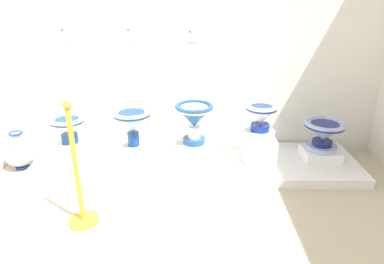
% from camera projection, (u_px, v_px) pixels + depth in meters
% --- Properties ---
extents(wall_back, '(4.34, 0.06, 2.94)m').
position_uv_depth(wall_back, '(196.00, 21.00, 3.51)').
color(wall_back, white).
rests_on(wall_back, ground_plane).
extents(display_platform, '(3.40, 0.90, 0.10)m').
position_uv_depth(display_platform, '(196.00, 163.00, 3.58)').
color(display_platform, white).
rests_on(display_platform, ground_plane).
extents(plinth_block_rightmost, '(0.34, 0.39, 0.10)m').
position_uv_depth(plinth_block_rightmost, '(72.00, 150.00, 3.64)').
color(plinth_block_rightmost, white).
rests_on(plinth_block_rightmost, display_platform).
extents(antique_toilet_rightmost, '(0.37, 0.37, 0.33)m').
position_uv_depth(antique_toilet_rightmost, '(68.00, 127.00, 3.54)').
color(antique_toilet_rightmost, white).
rests_on(antique_toilet_rightmost, plinth_block_rightmost).
extents(plinth_block_broad_patterned, '(0.30, 0.31, 0.09)m').
position_uv_depth(plinth_block_broad_patterned, '(135.00, 154.00, 3.56)').
color(plinth_block_broad_patterned, white).
rests_on(plinth_block_broad_patterned, display_platform).
extents(antique_toilet_broad_patterned, '(0.40, 0.40, 0.45)m').
position_uv_depth(antique_toilet_broad_patterned, '(132.00, 123.00, 3.43)').
color(antique_toilet_broad_patterned, '#A5B7D4').
rests_on(antique_toilet_broad_patterned, plinth_block_broad_patterned).
extents(plinth_block_tall_cobalt, '(0.39, 0.30, 0.18)m').
position_uv_depth(plinth_block_tall_cobalt, '(194.00, 151.00, 3.53)').
color(plinth_block_tall_cobalt, white).
rests_on(plinth_block_tall_cobalt, display_platform).
extents(antique_toilet_tall_cobalt, '(0.39, 0.39, 0.42)m').
position_uv_depth(antique_toilet_tall_cobalt, '(194.00, 117.00, 3.39)').
color(antique_toilet_tall_cobalt, '#24538D').
rests_on(antique_toilet_tall_cobalt, plinth_block_tall_cobalt).
extents(plinth_block_squat_floral, '(0.32, 0.40, 0.26)m').
position_uv_depth(plinth_block_squat_floral, '(258.00, 147.00, 3.53)').
color(plinth_block_squat_floral, white).
rests_on(plinth_block_squat_floral, display_platform).
extents(antique_toilet_squat_floral, '(0.33, 0.33, 0.35)m').
position_uv_depth(antique_toilet_squat_floral, '(261.00, 118.00, 3.40)').
color(antique_toilet_squat_floral, white).
rests_on(antique_toilet_squat_floral, plinth_block_squat_floral).
extents(plinth_block_pale_glazed, '(0.37, 0.33, 0.11)m').
position_uv_depth(plinth_block_pale_glazed, '(320.00, 154.00, 3.55)').
color(plinth_block_pale_glazed, white).
rests_on(plinth_block_pale_glazed, display_platform).
extents(antique_toilet_pale_glazed, '(0.41, 0.41, 0.31)m').
position_uv_depth(antique_toilet_pale_glazed, '(324.00, 132.00, 3.45)').
color(antique_toilet_pale_glazed, '#A3ABD8').
rests_on(antique_toilet_pale_glazed, plinth_block_pale_glazed).
extents(info_placard_first, '(0.09, 0.01, 0.13)m').
position_uv_depth(info_placard_first, '(65.00, 34.00, 3.54)').
color(info_placard_first, white).
extents(info_placard_second, '(0.11, 0.01, 0.14)m').
position_uv_depth(info_placard_second, '(132.00, 34.00, 3.54)').
color(info_placard_second, white).
extents(info_placard_third, '(0.13, 0.01, 0.12)m').
position_uv_depth(info_placard_third, '(194.00, 35.00, 3.53)').
color(info_placard_third, white).
extents(decorative_vase_companion, '(0.31, 0.31, 0.41)m').
position_uv_depth(decorative_vase_companion, '(20.00, 154.00, 3.52)').
color(decorative_vase_companion, navy).
rests_on(decorative_vase_companion, ground_plane).
extents(stanchion_post_near_left, '(0.25, 0.25, 1.03)m').
position_uv_depth(stanchion_post_near_left, '(79.00, 188.00, 2.60)').
color(stanchion_post_near_left, gold).
rests_on(stanchion_post_near_left, ground_plane).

